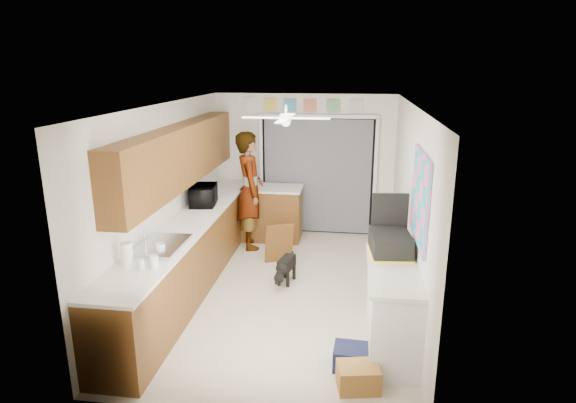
{
  "coord_description": "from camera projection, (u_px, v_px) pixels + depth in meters",
  "views": [
    {
      "loc": [
        0.88,
        -5.96,
        2.98
      ],
      "look_at": [
        0.0,
        0.4,
        1.15
      ],
      "focal_mm": 30.0,
      "sensor_mm": 36.0,
      "label": 1
    }
  ],
  "objects": [
    {
      "name": "header_frame_4",
      "position": [
        357.0,
        106.0,
        8.21
      ],
      "size": [
        0.22,
        0.02,
        0.22
      ],
      "primitive_type": "cube",
      "color": "beige",
      "rests_on": "wall_back"
    },
    {
      "name": "paper_towel_roll",
      "position": [
        127.0,
        255.0,
        5.01
      ],
      "size": [
        0.13,
        0.13,
        0.26
      ],
      "primitive_type": "cylinder",
      "rotation": [
        0.0,
        0.0,
        0.11
      ],
      "color": "white",
      "rests_on": "left_countertop"
    },
    {
      "name": "faucet",
      "position": [
        145.0,
        238.0,
        5.56
      ],
      "size": [
        0.03,
        0.03,
        0.22
      ],
      "primitive_type": "cylinder",
      "color": "silver",
      "rests_on": "left_countertop"
    },
    {
      "name": "ceiling_fan",
      "position": [
        286.0,
        118.0,
        6.16
      ],
      "size": [
        1.14,
        1.14,
        0.24
      ],
      "primitive_type": "cube",
      "color": "white",
      "rests_on": "ceiling"
    },
    {
      "name": "cabinet_door_panel",
      "position": [
        279.0,
        243.0,
        7.42
      ],
      "size": [
        0.46,
        0.33,
        0.64
      ],
      "primitive_type": "cube",
      "rotation": [
        0.21,
        0.0,
        0.42
      ],
      "color": "brown",
      "rests_on": "floor"
    },
    {
      "name": "header_frame_0",
      "position": [
        270.0,
        105.0,
        8.41
      ],
      "size": [
        0.22,
        0.02,
        0.22
      ],
      "primitive_type": "cube",
      "color": "#E0C54A",
      "rests_on": "wall_back"
    },
    {
      "name": "right_counter_base",
      "position": [
        392.0,
        309.0,
        5.16
      ],
      "size": [
        0.5,
        1.4,
        0.9
      ],
      "primitive_type": "cube",
      "color": "white",
      "rests_on": "floor"
    },
    {
      "name": "jar_b",
      "position": [
        141.0,
        264.0,
        4.97
      ],
      "size": [
        0.09,
        0.09,
        0.11
      ],
      "primitive_type": "cylinder",
      "rotation": [
        0.0,
        0.0,
        0.3
      ],
      "color": "silver",
      "rests_on": "left_countertop"
    },
    {
      "name": "abstract_painting",
      "position": [
        420.0,
        197.0,
        5.0
      ],
      "size": [
        0.03,
        1.15,
        0.95
      ],
      "primitive_type": "cube",
      "color": "#FF5DB4",
      "rests_on": "wall_right"
    },
    {
      "name": "dog",
      "position": [
        287.0,
        269.0,
        6.78
      ],
      "size": [
        0.34,
        0.57,
        0.42
      ],
      "primitive_type": "cube",
      "rotation": [
        0.0,
        0.0,
        -0.21
      ],
      "color": "black",
      "rests_on": "floor"
    },
    {
      "name": "navy_crate",
      "position": [
        352.0,
        357.0,
        4.89
      ],
      "size": [
        0.39,
        0.33,
        0.23
      ],
      "primitive_type": "cube",
      "rotation": [
        0.0,
        0.0,
        -0.05
      ],
      "color": "#151934",
      "rests_on": "floor"
    },
    {
      "name": "upper_cabinets",
      "position": [
        181.0,
        155.0,
        6.49
      ],
      "size": [
        0.32,
        4.0,
        0.8
      ],
      "primitive_type": "cube",
      "color": "brown",
      "rests_on": "wall_left"
    },
    {
      "name": "suitcase",
      "position": [
        390.0,
        243.0,
        5.36
      ],
      "size": [
        0.47,
        0.6,
        0.24
      ],
      "primitive_type": "cube",
      "rotation": [
        0.0,
        0.0,
        0.1
      ],
      "color": "black",
      "rests_on": "right_counter_top"
    },
    {
      "name": "suitcase_rim",
      "position": [
        390.0,
        252.0,
        5.39
      ],
      "size": [
        0.49,
        0.62,
        0.02
      ],
      "primitive_type": "cube",
      "rotation": [
        0.0,
        0.0,
        0.1
      ],
      "color": "yellow",
      "rests_on": "suitcase"
    },
    {
      "name": "sink_basin",
      "position": [
        161.0,
        246.0,
        5.56
      ],
      "size": [
        0.5,
        0.76,
        0.06
      ],
      "primitive_type": "cube",
      "color": "silver",
      "rests_on": "left_countertop"
    },
    {
      "name": "wall_right",
      "position": [
        409.0,
        207.0,
        6.06
      ],
      "size": [
        0.0,
        5.0,
        5.0
      ],
      "primitive_type": "plane",
      "rotation": [
        1.57,
        0.0,
        -1.57
      ],
      "color": "white",
      "rests_on": "ground"
    },
    {
      "name": "door_trim_head",
      "position": [
        318.0,
        116.0,
        8.32
      ],
      "size": [
        2.1,
        0.04,
        0.06
      ],
      "primitive_type": "cube",
      "color": "white",
      "rests_on": "wall_back"
    },
    {
      "name": "left_countertop",
      "position": [
        190.0,
        222.0,
        6.52
      ],
      "size": [
        0.62,
        4.8,
        0.04
      ],
      "primitive_type": "cube",
      "color": "white",
      "rests_on": "left_base_cabinets"
    },
    {
      "name": "microwave",
      "position": [
        204.0,
        195.0,
        7.23
      ],
      "size": [
        0.45,
        0.59,
        0.3
      ],
      "primitive_type": "imported",
      "rotation": [
        0.0,
        0.0,
        1.74
      ],
      "color": "black",
      "rests_on": "left_countertop"
    },
    {
      "name": "header_frame_1",
      "position": [
        290.0,
        105.0,
        8.36
      ],
      "size": [
        0.22,
        0.02,
        0.22
      ],
      "primitive_type": "cube",
      "color": "#4792BF",
      "rests_on": "wall_back"
    },
    {
      "name": "cup",
      "position": [
        160.0,
        247.0,
        5.45
      ],
      "size": [
        0.15,
        0.15,
        0.09
      ],
      "primitive_type": "imported",
      "rotation": [
        0.0,
        0.0,
        -0.43
      ],
      "color": "white",
      "rests_on": "left_countertop"
    },
    {
      "name": "man",
      "position": [
        250.0,
        191.0,
        7.94
      ],
      "size": [
        0.66,
        0.82,
        1.96
      ],
      "primitive_type": "imported",
      "rotation": [
        0.0,
        0.0,
        1.87
      ],
      "color": "white",
      "rests_on": "floor"
    },
    {
      "name": "floor",
      "position": [
        284.0,
        290.0,
        6.61
      ],
      "size": [
        5.0,
        5.0,
        0.0
      ],
      "primitive_type": "plane",
      "color": "beige",
      "rests_on": "ground"
    },
    {
      "name": "left_base_cabinets",
      "position": [
        191.0,
        254.0,
        6.65
      ],
      "size": [
        0.6,
        4.8,
        0.9
      ],
      "primitive_type": "cube",
      "color": "brown",
      "rests_on": "floor"
    },
    {
      "name": "peninsula_base",
      "position": [
        272.0,
        214.0,
        8.46
      ],
      "size": [
        1.0,
        0.6,
        0.9
      ],
      "primitive_type": "cube",
      "color": "brown",
      "rests_on": "floor"
    },
    {
      "name": "wall_left",
      "position": [
        166.0,
        198.0,
        6.48
      ],
      "size": [
        0.0,
        5.0,
        5.0
      ],
      "primitive_type": "plane",
      "rotation": [
        1.57,
        0.0,
        1.57
      ],
      "color": "white",
      "rests_on": "ground"
    },
    {
      "name": "ceiling",
      "position": [
        284.0,
        105.0,
        5.92
      ],
      "size": [
        5.0,
        5.0,
        0.0
      ],
      "primitive_type": "plane",
      "rotation": [
        3.14,
        0.0,
        0.0
      ],
      "color": "white",
      "rests_on": "ground"
    },
    {
      "name": "header_frame_2",
      "position": [
        310.0,
        106.0,
        8.32
      ],
      "size": [
        0.22,
        0.02,
        0.22
      ],
      "primitive_type": "cube",
      "color": "#D1724E",
      "rests_on": "wall_back"
    },
    {
      "name": "back_opening_recess",
      "position": [
        317.0,
        176.0,
        8.64
      ],
      "size": [
        2.0,
        0.06,
        2.1
      ],
      "primitive_type": "cube",
      "color": "black",
      "rests_on": "wall_back"
    },
    {
      "name": "jar_a",
      "position": [
        154.0,
        262.0,
        5.0
      ],
      "size": [
        0.1,
        0.1,
        0.14
      ],
      "primitive_type": "cylinder",
      "rotation": [
        0.0,
        0.0,
        0.07
      ],
      "color": "silver",
      "rests_on": "left_countertop"
    },
    {
      "name": "route66_sign",
      "position": [
        251.0,
        105.0,
        8.46
      ],
      "size": [
        0.22,
        0.02,
        0.26
      ],
      "primitive_type": "cube",
      "color": "silver",
      "rests_on": "wall_back"
    },
    {
      "name": "peninsula_top",
      "position": [
        272.0,
        188.0,
        8.33
      ],
      "size": [
        1.04,
        0.64,
        0.04
      ],
      "primitive_type": "cube",
      "color": "white",
      "rests_on": "peninsula_base"
    },
    {
      "name": "suitcase_lid",
      "position": [
        390.0,
        214.0,
        5.57
      ],
      "size": [
        0.42,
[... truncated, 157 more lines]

